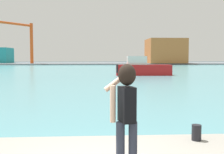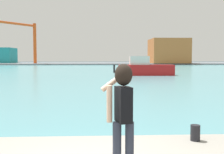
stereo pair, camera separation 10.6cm
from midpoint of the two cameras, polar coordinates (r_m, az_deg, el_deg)
The scene contains 8 objects.
ground_plane at distance 54.47m, azimuth -2.90°, elevation 1.56°, with size 220.00×220.00×0.00m, color #334751.
harbor_water at distance 56.46m, azimuth -2.89°, elevation 1.66°, with size 140.00×100.00×0.02m, color #599EA8.
far_shore_dock at distance 96.44m, azimuth -2.85°, elevation 2.76°, with size 140.00×20.00×0.51m, color gray.
person_photographer at distance 4.40m, azimuth 2.87°, elevation -6.09°, with size 0.53×0.54×1.74m.
harbor_bollard at distance 6.54m, azimuth 17.19°, elevation -10.90°, with size 0.21×0.21×0.35m, color black.
boat_moored at distance 36.24m, azimuth 6.84°, elevation 1.78°, with size 7.12×2.30×2.48m.
warehouse_right at distance 94.61m, azimuth 11.56°, elevation 5.24°, with size 12.02×11.42×8.02m, color #B26633.
port_crane at distance 90.74m, azimuth -16.60°, elevation 7.84°, with size 8.42×11.20×12.64m.
Camera 2 is at (0.17, -4.42, 2.29)m, focal length 44.49 mm.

